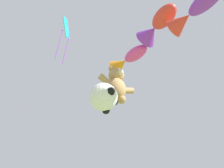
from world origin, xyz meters
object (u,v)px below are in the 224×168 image
soccer_ball_kite (104,97)px  fish_kite_magenta (128,59)px  fish_kite_violet (193,12)px  diamond_kite (66,30)px  fish_kite_crimson (157,26)px  teddy_bear_kite (117,84)px

soccer_ball_kite → fish_kite_magenta: size_ratio=0.55×
fish_kite_violet → diamond_kite: 5.50m
fish_kite_magenta → fish_kite_violet: bearing=-87.8°
fish_kite_crimson → diamond_kite: (-3.30, 2.47, -0.12)m
teddy_bear_kite → diamond_kite: (-2.63, 0.22, 2.13)m
soccer_ball_kite → fish_kite_crimson: size_ratio=0.56×
diamond_kite → fish_kite_crimson: bearing=-36.8°
teddy_bear_kite → fish_kite_magenta: 2.21m
fish_kite_crimson → teddy_bear_kite: bearing=106.5°
fish_kite_crimson → fish_kite_violet: size_ratio=0.89×
soccer_ball_kite → fish_kite_violet: 4.81m
fish_kite_crimson → fish_kite_violet: 1.94m
fish_kite_magenta → diamond_kite: (-3.36, 0.22, 0.04)m
fish_kite_magenta → fish_kite_crimson: bearing=-91.5°
fish_kite_violet → fish_kite_crimson: bearing=97.0°
soccer_ball_kite → diamond_kite: size_ratio=0.42×
fish_kite_magenta → teddy_bear_kite: bearing=-179.6°
fish_kite_magenta → fish_kite_crimson: (-0.06, -2.25, 0.16)m
teddy_bear_kite → diamond_kite: 3.39m
fish_kite_violet → soccer_ball_kite: bearing=115.0°
teddy_bear_kite → diamond_kite: diamond_kite is taller
soccer_ball_kite → diamond_kite: bearing=164.3°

